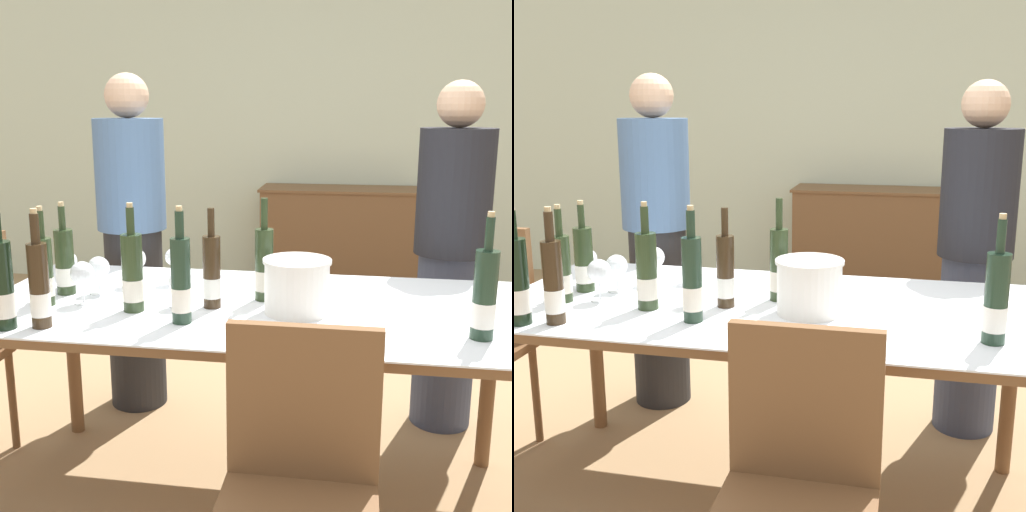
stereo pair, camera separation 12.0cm
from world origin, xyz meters
The scene contains 23 objects.
ground_plane centered at (0.00, 0.00, 0.00)m, with size 12.00×12.00×0.00m, color #A37F56.
back_wall centered at (0.00, 3.07, 1.40)m, with size 8.00×0.10×2.80m.
sideboard_cabinet centered at (0.21, 2.78, 0.44)m, with size 1.23×0.46×0.87m.
dining_table centered at (0.00, 0.00, 0.71)m, with size 2.01×0.94×0.78m.
ice_bucket centered at (0.15, -0.07, 0.88)m, with size 0.24×0.24×0.19m.
wine_bottle_0 centered at (-0.21, -0.24, 0.92)m, with size 0.07×0.07×0.39m.
wine_bottle_1 centered at (-0.76, -0.39, 0.92)m, with size 0.07×0.07×0.39m.
wine_bottle_2 centered at (-0.74, 0.02, 0.90)m, with size 0.07×0.07×0.35m.
wine_bottle_3 centered at (-0.15, -0.06, 0.90)m, with size 0.06×0.06×0.36m.
wine_bottle_4 centered at (-0.41, -0.14, 0.91)m, with size 0.07×0.07×0.38m.
wine_bottle_5 centered at (-0.75, -0.13, 0.90)m, with size 0.07×0.07×0.36m.
wine_bottle_6 centered at (0.02, 0.06, 0.91)m, with size 0.07×0.07×0.38m.
wine_bottle_7 centered at (0.75, -0.23, 0.91)m, with size 0.07×0.07×0.40m.
wine_bottle_8 centered at (-0.65, -0.35, 0.92)m, with size 0.07×0.07×0.39m.
wine_glass_0 centered at (-0.37, 0.23, 0.88)m, with size 0.07×0.07×0.14m.
wine_glass_1 centered at (-0.61, 0.04, 0.88)m, with size 0.08×0.08×0.15m.
wine_glass_2 centered at (-0.27, -0.08, 0.87)m, with size 0.07×0.07×0.13m.
wine_glass_3 centered at (-0.78, 0.11, 0.88)m, with size 0.08×0.08×0.15m.
wine_glass_4 centered at (-0.52, 0.18, 0.88)m, with size 0.08×0.08×0.15m.
wine_glass_5 centered at (-0.62, -0.09, 0.89)m, with size 0.09×0.09×0.16m.
chair_near_front centered at (0.23, -0.70, 0.53)m, with size 0.42×0.42×0.92m.
person_host centered at (-0.73, 0.72, 0.82)m, with size 0.33×0.33×1.63m.
person_guest_left centered at (0.77, 0.75, 0.80)m, with size 0.33×0.33×1.59m.
Camera 2 is at (0.48, -2.18, 1.48)m, focal length 45.00 mm.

